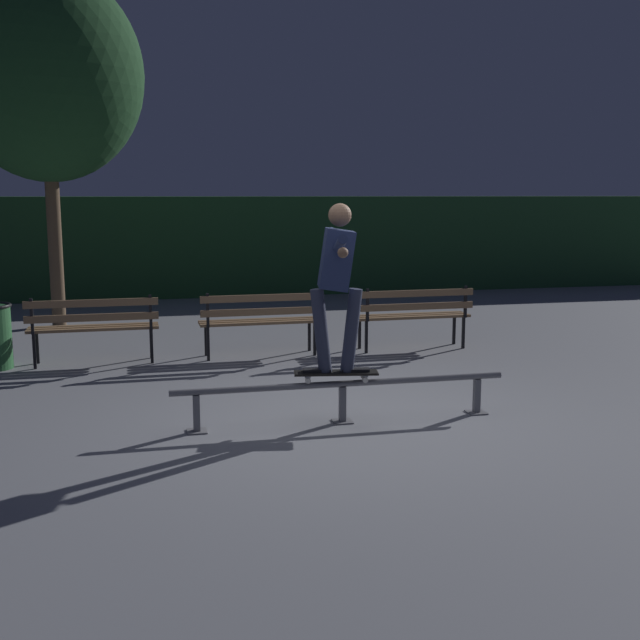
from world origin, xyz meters
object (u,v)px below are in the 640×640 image
Objects in this scene: park_bench_leftmost at (93,323)px; grind_rail at (343,391)px; skateboard at (336,373)px; park_bench_right_center at (414,311)px; park_bench_left_center at (261,317)px; skateboarder at (337,273)px; tree_far_left at (46,75)px.

grind_rail is at bearing -52.27° from park_bench_leftmost.
grind_rail is 3.99× the size of skateboard.
park_bench_right_center is at bearing 58.72° from skateboard.
skateboard is 3.12m from park_bench_left_center.
skateboarder is at bearing -52.97° from park_bench_leftmost.
skateboarder is 0.97× the size of park_bench_left_center.
park_bench_right_center is (2.12, 0.00, 0.00)m from park_bench_left_center.
park_bench_left_center is (-0.23, 3.11, -0.87)m from skateboarder.
skateboarder is 0.28× the size of tree_far_left.
grind_rail is 3.13m from park_bench_left_center.
park_bench_leftmost is 4.71m from tree_far_left.
tree_far_left is (-0.72, 3.17, 3.41)m from park_bench_leftmost.
skateboard is 0.50× the size of park_bench_left_center.
park_bench_left_center reaches higher than skateboard.
skateboard is at bearing 180.00° from grind_rail.
skateboarder reaches higher than park_bench_right_center.
skateboard is at bearing 170.30° from skateboarder.
grind_rail is at bearing -120.43° from park_bench_right_center.
park_bench_right_center is at bearing -32.60° from tree_far_left.
tree_far_left reaches higher than park_bench_left_center.
park_bench_right_center reaches higher than grind_rail.
grind_rail is 2.00× the size of park_bench_left_center.
tree_far_left is at bearing 131.85° from park_bench_left_center.
park_bench_leftmost is (-2.35, 3.11, 0.06)m from skateboard.
park_bench_left_center is (-0.23, 3.11, 0.06)m from skateboard.
skateboarder reaches higher than park_bench_leftmost.
grind_rail is 3.62m from park_bench_right_center.
grind_rail is at bearing -84.68° from park_bench_left_center.
skateboard is 0.50× the size of park_bench_leftmost.
skateboarder reaches higher than grind_rail.
park_bench_left_center is at bearing -48.15° from tree_far_left.
park_bench_leftmost is 0.29× the size of tree_far_left.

